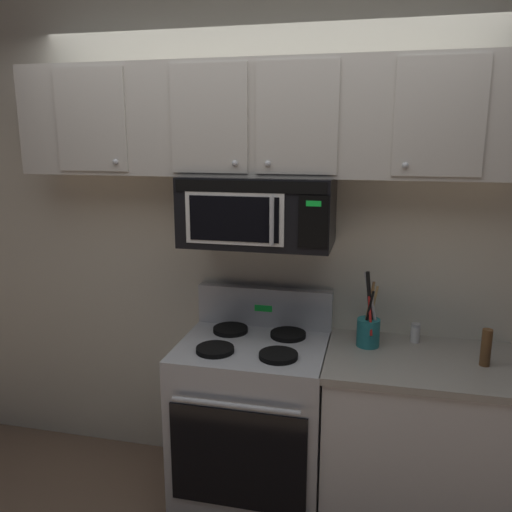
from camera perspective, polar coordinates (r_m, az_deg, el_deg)
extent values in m
cube|color=silver|center=(2.93, 1.33, 1.28)|extent=(5.20, 0.10, 2.70)
cube|color=#B7BABF|center=(2.92, -0.33, -17.79)|extent=(0.76, 0.64, 0.90)
cube|color=black|center=(2.66, -2.08, -21.47)|extent=(0.67, 0.01, 0.52)
cylinder|color=#B7BABF|center=(2.48, -2.32, -16.11)|extent=(0.61, 0.03, 0.03)
cube|color=#B7BABF|center=(2.94, 0.96, -5.55)|extent=(0.76, 0.07, 0.22)
cube|color=#19D83F|center=(2.91, 0.81, -5.77)|extent=(0.10, 0.00, 0.04)
cylinder|color=black|center=(2.63, -4.51, -10.18)|extent=(0.19, 0.19, 0.02)
cylinder|color=black|center=(2.56, 2.47, -10.84)|extent=(0.19, 0.19, 0.02)
cylinder|color=black|center=(2.88, -2.82, -8.06)|extent=(0.19, 0.19, 0.02)
cylinder|color=black|center=(2.81, 3.54, -8.59)|extent=(0.19, 0.19, 0.02)
cube|color=black|center=(2.66, 0.27, 4.99)|extent=(0.76, 0.39, 0.35)
cube|color=black|center=(2.45, -0.77, 7.61)|extent=(0.73, 0.01, 0.06)
cube|color=white|center=(2.49, -2.44, 4.09)|extent=(0.49, 0.01, 0.25)
cube|color=black|center=(2.49, -2.45, 4.08)|extent=(0.44, 0.01, 0.22)
cube|color=black|center=(2.41, 6.30, 3.74)|extent=(0.14, 0.01, 0.25)
cube|color=#19D83F|center=(2.40, 6.34, 5.73)|extent=(0.07, 0.00, 0.03)
cylinder|color=#B7BABF|center=(2.42, 1.73, 3.84)|extent=(0.02, 0.02, 0.23)
cube|color=#BCB7AD|center=(2.66, 0.43, 14.72)|extent=(2.50, 0.33, 0.55)
cube|color=#BCB7AD|center=(2.81, -17.69, 14.04)|extent=(0.38, 0.01, 0.51)
sphere|color=#B7BABF|center=(2.73, -15.16, 9.94)|extent=(0.03, 0.03, 0.03)
cube|color=#BCB7AD|center=(2.55, -5.21, 14.75)|extent=(0.38, 0.01, 0.51)
sphere|color=#B7BABF|center=(2.50, -2.34, 10.13)|extent=(0.03, 0.03, 0.03)
cube|color=#BCB7AD|center=(2.45, 4.47, 14.83)|extent=(0.38, 0.01, 0.51)
sphere|color=#B7BABF|center=(2.47, 1.30, 10.09)|extent=(0.03, 0.03, 0.03)
cube|color=#BCB7AD|center=(2.44, 19.50, 14.17)|extent=(0.38, 0.01, 0.51)
sphere|color=#B7BABF|center=(2.42, 16.06, 9.54)|extent=(0.03, 0.03, 0.03)
cube|color=silver|center=(2.89, 17.14, -19.19)|extent=(0.90, 0.62, 0.86)
cube|color=#9E998E|center=(2.68, 17.79, -11.00)|extent=(0.93, 0.65, 0.03)
cylinder|color=teal|center=(2.73, 12.20, -8.20)|extent=(0.12, 0.12, 0.14)
cylinder|color=silver|center=(2.70, 12.58, -5.45)|extent=(0.02, 0.07, 0.25)
cylinder|color=#A87A47|center=(2.69, 12.27, -5.82)|extent=(0.05, 0.06, 0.23)
cylinder|color=#BCBCC1|center=(2.68, 12.55, -5.01)|extent=(0.09, 0.04, 0.31)
cylinder|color=black|center=(2.67, 12.24, -6.00)|extent=(0.05, 0.05, 0.23)
cylinder|color=black|center=(2.68, 12.35, -4.93)|extent=(0.05, 0.03, 0.32)
cylinder|color=olive|center=(2.69, 12.28, -5.50)|extent=(0.05, 0.07, 0.26)
cylinder|color=tan|center=(2.72, 12.65, -5.63)|extent=(0.05, 0.06, 0.23)
cylinder|color=red|center=(2.66, 12.38, -5.87)|extent=(0.04, 0.08, 0.24)
cylinder|color=white|center=(2.85, 17.06, -8.21)|extent=(0.05, 0.05, 0.08)
cylinder|color=#B7BABF|center=(2.83, 17.13, -7.27)|extent=(0.05, 0.05, 0.02)
cylinder|color=brown|center=(2.67, 23.92, -9.16)|extent=(0.05, 0.05, 0.18)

